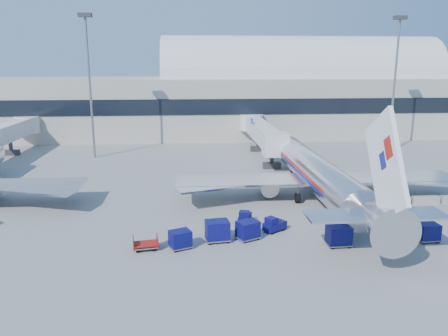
{
  "coord_description": "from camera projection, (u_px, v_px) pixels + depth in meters",
  "views": [
    {
      "loc": [
        -4.41,
        -41.76,
        14.96
      ],
      "look_at": [
        -0.58,
        6.0,
        3.54
      ],
      "focal_mm": 35.0,
      "sensor_mm": 36.0,
      "label": 1
    }
  ],
  "objects": [
    {
      "name": "barrier_near",
      "position": [
        397.0,
        201.0,
        47.54
      ],
      "size": [
        3.0,
        0.55,
        0.9
      ],
      "primitive_type": "cube",
      "color": "#9E9E96",
      "rests_on": "ground"
    },
    {
      "name": "terminal",
      "position": [
        147.0,
        99.0,
        95.76
      ],
      "size": [
        170.0,
        28.15,
        21.0
      ],
      "color": "#B2AA9E",
      "rests_on": "ground"
    },
    {
      "name": "tug_lead",
      "position": [
        274.0,
        225.0,
        39.96
      ],
      "size": [
        2.39,
        2.11,
        1.41
      ],
      "rotation": [
        0.0,
        0.0,
        0.6
      ],
      "color": "#0A0B50",
      "rests_on": "ground"
    },
    {
      "name": "jetbridge_near",
      "position": [
        260.0,
        131.0,
        73.85
      ],
      "size": [
        4.4,
        27.5,
        6.25
      ],
      "color": "silver",
      "rests_on": "ground"
    },
    {
      "name": "mast_east",
      "position": [
        396.0,
        65.0,
        72.29
      ],
      "size": [
        2.0,
        1.2,
        22.6
      ],
      "color": "slate",
      "rests_on": "ground"
    },
    {
      "name": "cart_train_c",
      "position": [
        180.0,
        239.0,
        36.16
      ],
      "size": [
        2.16,
        1.94,
        1.56
      ],
      "rotation": [
        0.0,
        0.0,
        0.4
      ],
      "color": "#0A0B50",
      "rests_on": "ground"
    },
    {
      "name": "cart_solo_far",
      "position": [
        428.0,
        232.0,
        37.67
      ],
      "size": [
        1.87,
        1.47,
        1.59
      ],
      "rotation": [
        0.0,
        0.0,
        0.06
      ],
      "color": "#0A0B50",
      "rests_on": "ground"
    },
    {
      "name": "jetbridge_mid",
      "position": [
        4.0,
        134.0,
        70.59
      ],
      "size": [
        4.4,
        27.5,
        6.25
      ],
      "color": "silver",
      "rests_on": "ground"
    },
    {
      "name": "airliner_main",
      "position": [
        319.0,
        175.0,
        48.77
      ],
      "size": [
        32.0,
        37.26,
        12.07
      ],
      "color": "silver",
      "rests_on": "ground"
    },
    {
      "name": "cart_train_a",
      "position": [
        248.0,
        230.0,
        38.04
      ],
      "size": [
        2.34,
        2.14,
        1.67
      ],
      "rotation": [
        0.0,
        0.0,
        0.46
      ],
      "color": "#0A0B50",
      "rests_on": "ground"
    },
    {
      "name": "ground",
      "position": [
        234.0,
        215.0,
        44.3
      ],
      "size": [
        260.0,
        260.0,
        0.0
      ],
      "primitive_type": "plane",
      "color": "gray",
      "rests_on": "ground"
    },
    {
      "name": "cart_solo_near",
      "position": [
        339.0,
        235.0,
        36.65
      ],
      "size": [
        2.07,
        1.62,
        1.77
      ],
      "rotation": [
        0.0,
        0.0,
        0.04
      ],
      "color": "#0A0B50",
      "rests_on": "ground"
    },
    {
      "name": "mast_west",
      "position": [
        88.0,
        65.0,
        68.4
      ],
      "size": [
        2.0,
        1.2,
        22.6
      ],
      "color": "slate",
      "rests_on": "ground"
    },
    {
      "name": "tug_right",
      "position": [
        378.0,
        217.0,
        41.84
      ],
      "size": [
        2.68,
        2.0,
        1.57
      ],
      "rotation": [
        0.0,
        0.0,
        -0.38
      ],
      "color": "#0A0B50",
      "rests_on": "ground"
    },
    {
      "name": "cart_train_b",
      "position": [
        217.0,
        230.0,
        37.62
      ],
      "size": [
        2.29,
        1.86,
        1.85
      ],
      "rotation": [
        0.0,
        0.0,
        0.13
      ],
      "color": "#0A0B50",
      "rests_on": "ground"
    },
    {
      "name": "barrier_mid",
      "position": [
        426.0,
        200.0,
        47.79
      ],
      "size": [
        3.0,
        0.55,
        0.9
      ],
      "primitive_type": "cube",
      "color": "#9E9E96",
      "rests_on": "ground"
    },
    {
      "name": "tug_left",
      "position": [
        245.0,
        218.0,
        41.79
      ],
      "size": [
        1.64,
        2.37,
        1.4
      ],
      "rotation": [
        0.0,
        0.0,
        1.28
      ],
      "color": "#0A0B50",
      "rests_on": "ground"
    },
    {
      "name": "cart_open_red",
      "position": [
        146.0,
        245.0,
        36.08
      ],
      "size": [
        2.23,
        1.72,
        0.55
      ],
      "rotation": [
        0.0,
        0.0,
        0.15
      ],
      "color": "slate",
      "rests_on": "ground"
    }
  ]
}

